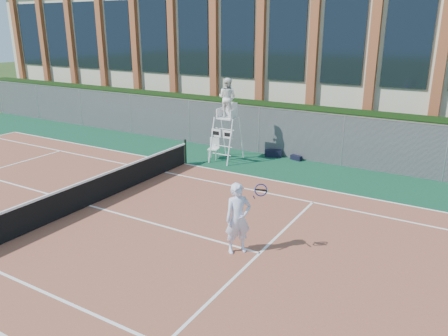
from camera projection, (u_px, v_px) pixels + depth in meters
The scene contains 12 objects.
ground at pixel (89, 206), 14.72m from camera, with size 120.00×120.00×0.00m, color #233814.
apron at pixel (111, 197), 15.54m from camera, with size 36.00×20.00×0.01m, color #0D3D29.
tennis_court at pixel (89, 206), 14.71m from camera, with size 23.77×10.97×0.02m, color brown.
tennis_net at pixel (88, 191), 14.55m from camera, with size 0.10×11.30×1.10m.
fence at pixel (223, 126), 21.58m from camera, with size 40.00×0.06×2.20m, color #595E60, non-canonical shape.
hedge at pixel (234, 122), 22.56m from camera, with size 40.00×1.40×2.20m, color black.
building at pixel (295, 53), 28.13m from camera, with size 45.00×10.60×8.22m.
umpire_chair at pixel (227, 100), 19.03m from camera, with size 1.04×1.60×3.73m.
plastic_chair at pixel (214, 146), 19.89m from camera, with size 0.53×0.53×0.96m.
sports_bag_near at pixel (273, 153), 20.26m from camera, with size 0.76×0.31×0.33m, color black.
sports_bag_far at pixel (296, 158), 19.78m from camera, with size 0.52×0.23×0.21m, color black.
tennis_player at pixel (238, 218), 11.41m from camera, with size 1.11×0.89×1.93m.
Camera 1 is at (10.85, -9.38, 5.77)m, focal length 35.00 mm.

